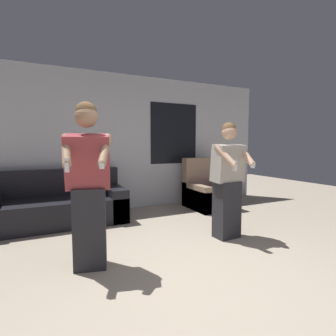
# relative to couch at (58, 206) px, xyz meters

# --- Properties ---
(ground_plane) EXTENTS (14.00, 14.00, 0.00)m
(ground_plane) POSITION_rel_couch_xyz_m (1.09, -2.83, -0.29)
(ground_plane) COLOR tan
(wall_back) EXTENTS (6.85, 0.07, 2.70)m
(wall_back) POSITION_rel_couch_xyz_m (1.11, 0.51, 1.06)
(wall_back) COLOR silver
(wall_back) RESTS_ON ground_plane
(couch) EXTENTS (2.14, 0.97, 0.88)m
(couch) POSITION_rel_couch_xyz_m (0.00, 0.00, 0.00)
(couch) COLOR black
(couch) RESTS_ON ground_plane
(armchair) EXTENTS (0.83, 0.89, 1.03)m
(armchair) POSITION_rel_couch_xyz_m (2.88, -0.17, 0.02)
(armchair) COLOR #937A60
(armchair) RESTS_ON ground_plane
(person_left) EXTENTS (0.51, 0.58, 1.74)m
(person_left) POSITION_rel_couch_xyz_m (0.21, -1.89, 0.59)
(person_left) COLOR #28282D
(person_left) RESTS_ON ground_plane
(person_right) EXTENTS (0.51, 0.48, 1.61)m
(person_right) POSITION_rel_couch_xyz_m (2.11, -1.77, 0.51)
(person_right) COLOR #28282D
(person_right) RESTS_ON ground_plane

